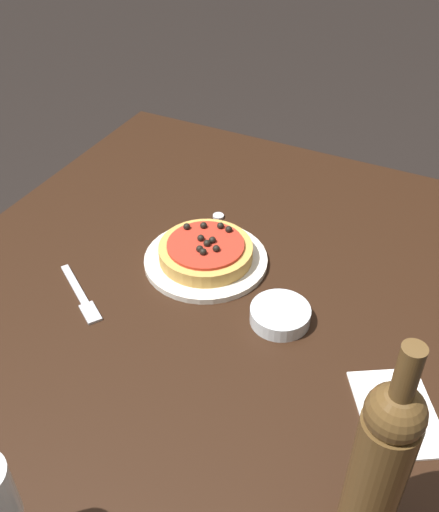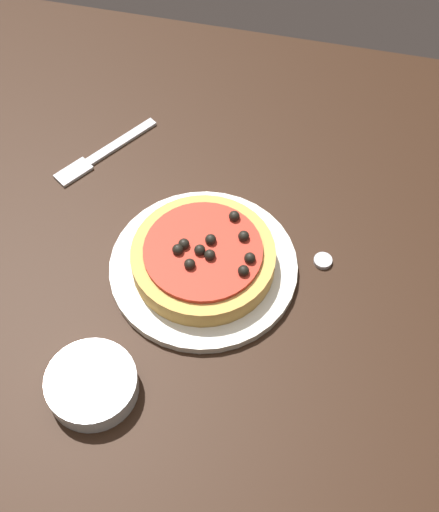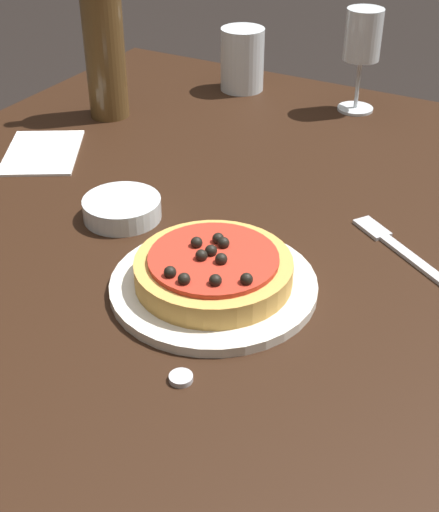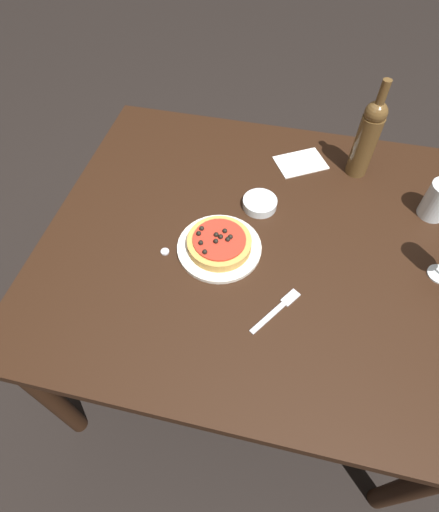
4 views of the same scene
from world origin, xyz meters
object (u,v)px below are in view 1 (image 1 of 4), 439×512
Objects in this scene: wine_bottle at (382,459)px; pizza at (206,251)px; dinner_plate at (206,260)px; fork at (81,297)px; dining_table at (213,335)px; bottle_cap at (218,216)px; side_bowl at (280,315)px.

pizza is at bearing -131.43° from wine_bottle.
dinner_plate is 0.25m from fork.
dinner_plate is (-0.10, -0.07, 0.09)m from dining_table.
wine_bottle is at bearing 48.57° from pizza.
fork is at bearing -107.28° from wine_bottle.
wine_bottle is 13.48× the size of bottle_cap.
dinner_plate is at bearing -146.67° from dining_table.
bottle_cap is at bearing 106.24° from fork.
wine_bottle reaches higher than dining_table.
wine_bottle is 0.71m from bottle_cap.
dining_table is at bearing 33.33° from dinner_plate.
wine_bottle is at bearing 52.60° from dining_table.
wine_bottle reaches higher than pizza.
pizza reaches higher than dinner_plate.
dining_table is at bearing -83.39° from side_bowl.
fork is (-0.18, -0.58, -0.14)m from wine_bottle.
pizza is 1.72× the size of side_bowl.
bottle_cap reaches higher than fork.
wine_bottle reaches higher than side_bowl.
dining_table is at bearing 33.26° from pizza.
side_bowl is at bearing 51.35° from fork.
pizza is 0.16m from bottle_cap.
wine_bottle reaches higher than fork.
side_bowl reaches higher than bottle_cap.
dining_table is 0.25m from fork.
dinner_plate is at bearing -131.41° from wine_bottle.
pizza is 0.56× the size of wine_bottle.
dinner_plate is 0.02m from pizza.
wine_bottle is 0.62m from fork.
fork is (0.11, -0.35, -0.01)m from side_bowl.
pizza is 1.18× the size of fork.
wine_bottle is at bearing 17.00° from fork.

